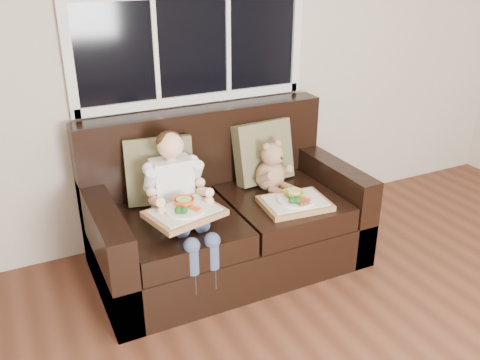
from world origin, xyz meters
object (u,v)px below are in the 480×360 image
loveseat (224,218)px  tray_right (295,202)px  child (178,191)px  tray_left (185,211)px  teddy_bear (271,170)px

loveseat → tray_right: loveseat is taller
loveseat → child: size_ratio=2.18×
loveseat → tray_right: bearing=-39.4°
child → tray_left: child is taller
child → teddy_bear: 0.70m
teddy_bear → child: bearing=172.8°
teddy_bear → tray_right: (0.01, -0.28, -0.11)m
child → tray_right: (0.70, -0.18, -0.15)m
tray_right → teddy_bear: bearing=97.7°
child → teddy_bear: bearing=8.9°
child → tray_left: size_ratio=1.70×
child → tray_right: 0.73m
loveseat → teddy_bear: 0.44m
tray_left → tray_right: tray_left is taller
loveseat → child: 0.48m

